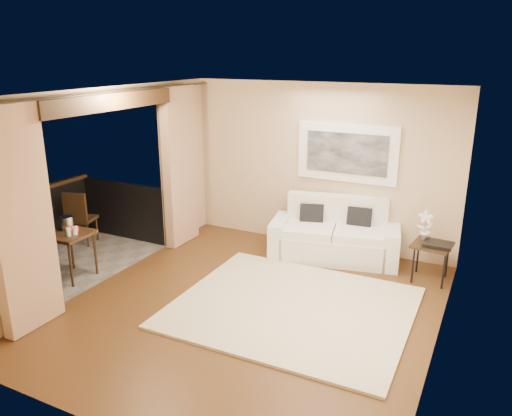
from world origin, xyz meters
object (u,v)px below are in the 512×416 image
Objects in this scene: sofa at (335,237)px; ice_bucket at (67,223)px; bistro_table at (69,238)px; side_table at (432,248)px; balcony_chair_near at (20,254)px; balcony_chair_far at (79,215)px; orchid at (425,226)px.

ice_bucket is (-3.28, -2.34, 0.45)m from sofa.
ice_bucket reaches higher than bistro_table.
side_table is at bearing -20.51° from sofa.
side_table is 0.65× the size of balcony_chair_near.
bistro_table reaches higher than side_table.
balcony_chair_far is 4.70× the size of ice_bucket.
sofa is 1.44m from orchid.
sofa is 3.09× the size of bistro_table.
ice_bucket is (-4.77, -2.12, 0.28)m from side_table.
orchid is 5.54m from balcony_chair_far.
balcony_chair_far is (-5.50, -1.22, 0.04)m from side_table.
orchid reaches higher than sofa.
sofa is 2.25× the size of balcony_chair_far.
balcony_chair_near is (-0.36, -0.55, -0.10)m from bistro_table.
sofa is 4.01m from bistro_table.
ice_bucket is at bearing 112.70° from balcony_chair_far.
ice_bucket is (0.25, 0.66, 0.28)m from balcony_chair_near.
balcony_chair_near reaches higher than bistro_table.
ice_bucket is (-0.11, 0.10, 0.18)m from bistro_table.
side_table is 5.64m from balcony_chair_far.
side_table is at bearing 27.17° from balcony_chair_near.
ice_bucket reaches higher than side_table.
sofa is at bearing 38.65° from balcony_chair_near.
orchid is at bearing 177.53° from balcony_chair_far.
bistro_table is (-4.53, -2.32, -0.18)m from orchid.
bistro_table is at bearing -152.87° from orchid.
side_table is (1.50, -0.22, 0.16)m from sofa.
sofa reaches higher than side_table.
ice_bucket is at bearing -154.45° from orchid.
balcony_chair_far is (-4.00, -1.45, 0.21)m from sofa.
orchid is 0.64× the size of bistro_table.
balcony_chair_far reaches higher than bistro_table.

